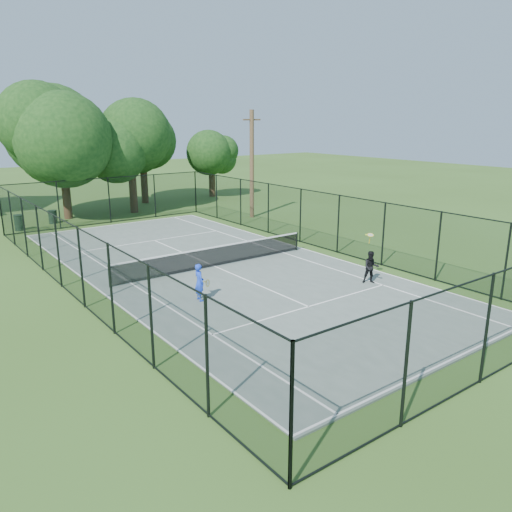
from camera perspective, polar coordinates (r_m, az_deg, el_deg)
ground at (r=23.17m, az=-4.71°, el=-1.34°), size 120.00×120.00×0.00m
tennis_court at (r=23.16m, az=-4.71°, el=-1.27°), size 11.00×24.00×0.06m
tennis_net at (r=23.01m, az=-4.74°, el=0.04°), size 10.08×0.08×0.95m
fence at (r=22.78m, az=-4.79°, el=2.28°), size 13.10×26.10×3.00m
tree_near_left at (r=36.42m, az=-21.40°, el=12.15°), size 6.55×6.55×8.54m
tree_near_mid at (r=37.52m, az=-14.16°, el=11.69°), size 5.63×5.63×7.37m
tree_near_right at (r=41.77m, az=-12.92°, el=12.69°), size 5.67×5.67×7.82m
tree_far_right at (r=44.63m, az=-5.10°, el=10.89°), size 3.93×3.93×5.20m
trash_bin_left at (r=34.06m, az=-25.47°, el=3.47°), size 0.58×0.58×0.98m
trash_bin_right at (r=35.53m, az=-22.21°, el=4.17°), size 0.58×0.58×0.87m
utility_pole at (r=34.65m, az=-0.48°, el=10.49°), size 1.40×0.30×7.27m
player_blue at (r=18.73m, az=-6.49°, el=-3.00°), size 0.78×0.55×1.42m
player_black at (r=21.12m, az=13.01°, el=-1.24°), size 0.84×1.03×2.02m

